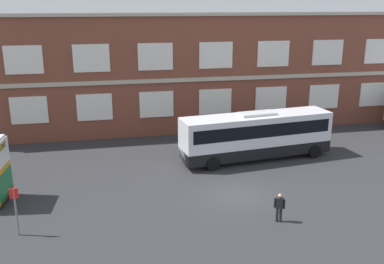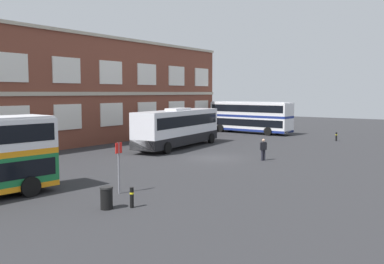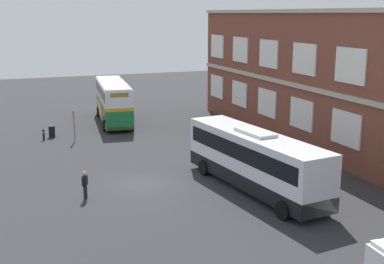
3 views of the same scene
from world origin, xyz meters
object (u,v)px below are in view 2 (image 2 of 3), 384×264
object	(u,v)px
station_litter_bin	(107,198)
waiting_passenger	(263,149)
double_decker_middle	(250,117)
safety_bollard_east	(336,137)
bus_stand_flag	(119,163)
safety_bollard_west	(132,197)
touring_coach	(178,128)

from	to	relation	value
station_litter_bin	waiting_passenger	bearing A→B (deg)	0.84
double_decker_middle	safety_bollard_east	distance (m)	12.16
waiting_passenger	bus_stand_flag	distance (m)	14.23
safety_bollard_west	safety_bollard_east	size ratio (longest dim) A/B	1.00
double_decker_middle	safety_bollard_west	xyz separation A→B (m)	(-34.76, -12.16, -1.66)
touring_coach	waiting_passenger	distance (m)	10.33
double_decker_middle	bus_stand_flag	bearing A→B (deg)	-163.66
touring_coach	double_decker_middle	bearing A→B (deg)	3.72
double_decker_middle	safety_bollard_east	world-z (taller)	double_decker_middle
double_decker_middle	station_litter_bin	bearing A→B (deg)	-162.27
waiting_passenger	safety_bollard_west	world-z (taller)	waiting_passenger
bus_stand_flag	safety_bollard_east	world-z (taller)	bus_stand_flag
touring_coach	safety_bollard_east	size ratio (longest dim) A/B	12.87
double_decker_middle	bus_stand_flag	xyz separation A→B (m)	(-33.18, -9.73, -0.51)
double_decker_middle	bus_stand_flag	distance (m)	34.58
safety_bollard_west	touring_coach	bearing A→B (deg)	31.66
double_decker_middle	touring_coach	size ratio (longest dim) A/B	0.91
touring_coach	bus_stand_flag	world-z (taller)	touring_coach
waiting_passenger	bus_stand_flag	world-z (taller)	bus_stand_flag
waiting_passenger	safety_bollard_east	size ratio (longest dim) A/B	1.79
safety_bollard_east	double_decker_middle	bearing A→B (deg)	78.43
double_decker_middle	safety_bollard_east	xyz separation A→B (m)	(-2.42, -11.80, -1.66)
double_decker_middle	safety_bollard_east	size ratio (longest dim) A/B	11.72
touring_coach	station_litter_bin	distance (m)	21.44
touring_coach	station_litter_bin	size ratio (longest dim) A/B	11.87
bus_stand_flag	safety_bollard_east	size ratio (longest dim) A/B	2.84
station_litter_bin	safety_bollard_east	xyz separation A→B (m)	(33.18, -0.42, -0.03)
safety_bollard_west	safety_bollard_east	bearing A→B (deg)	0.63
waiting_passenger	safety_bollard_east	xyz separation A→B (m)	(16.62, -0.67, -0.44)
bus_stand_flag	safety_bollard_west	xyz separation A→B (m)	(-1.58, -2.43, -1.14)
bus_stand_flag	safety_bollard_east	distance (m)	30.86
waiting_passenger	station_litter_bin	size ratio (longest dim) A/B	1.65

